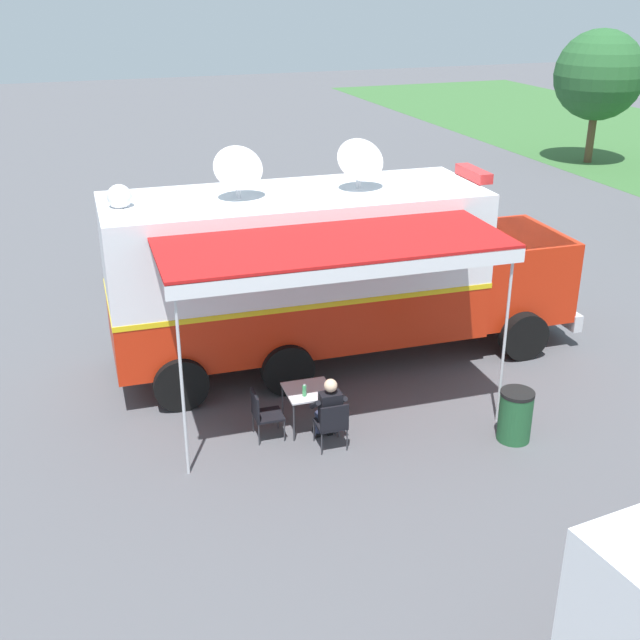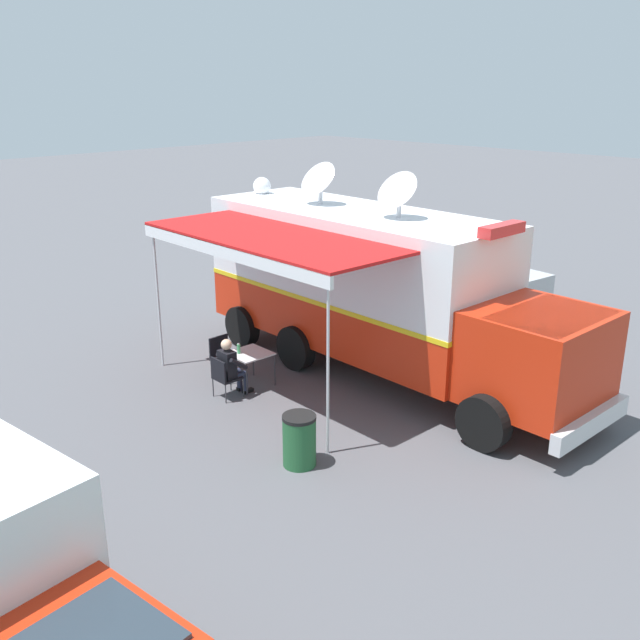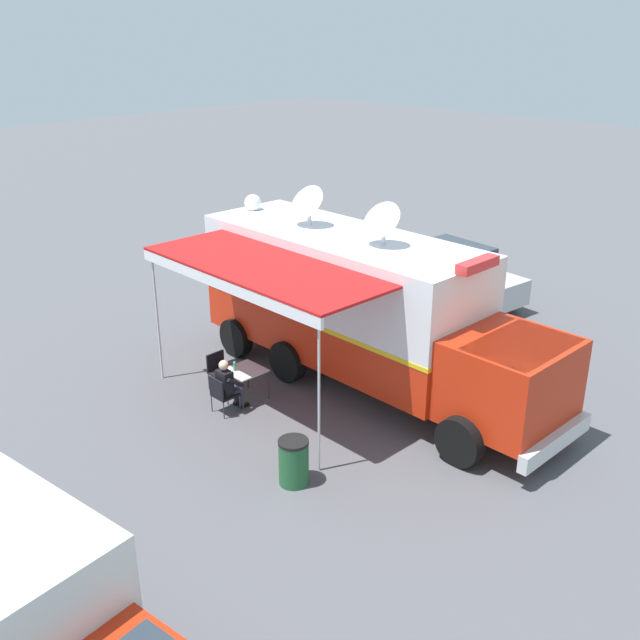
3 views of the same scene
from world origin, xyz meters
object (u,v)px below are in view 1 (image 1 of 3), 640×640
at_px(car_behind_truck, 198,239).
at_px(folding_chair_at_table, 332,422).
at_px(water_bottle, 304,390).
at_px(trash_bin, 515,416).
at_px(command_truck, 333,268).
at_px(seated_responder, 329,409).
at_px(folding_table, 309,393).
at_px(folding_chair_beside_table, 262,411).

bearing_deg(car_behind_truck, folding_chair_at_table, 1.71).
distance_m(water_bottle, trash_bin, 3.57).
relative_size(command_truck, seated_responder, 7.67).
xyz_separation_m(folding_chair_at_table, seated_responder, (-0.19, 0.01, 0.14)).
bearing_deg(seated_responder, folding_table, -166.71).
xyz_separation_m(trash_bin, car_behind_truck, (-10.10, -3.29, 0.42)).
distance_m(folding_chair_at_table, trash_bin, 3.10).
relative_size(trash_bin, car_behind_truck, 0.21).
height_order(folding_chair_beside_table, seated_responder, seated_responder).
distance_m(command_truck, car_behind_truck, 6.36).
height_order(folding_chair_at_table, seated_responder, seated_responder).
relative_size(command_truck, water_bottle, 42.78).
xyz_separation_m(folding_table, car_behind_truck, (-8.55, -0.14, 0.21)).
relative_size(folding_table, trash_bin, 0.91).
relative_size(folding_table, folding_chair_at_table, 0.96).
height_order(folding_table, folding_chair_beside_table, folding_chair_beside_table).
bearing_deg(seated_responder, trash_bin, 72.70).
relative_size(folding_chair_at_table, seated_responder, 0.70).
bearing_deg(command_truck, folding_table, -28.83).
xyz_separation_m(folding_chair_at_table, car_behind_truck, (-9.35, -0.28, 0.37)).
bearing_deg(car_behind_truck, folding_table, 0.96).
bearing_deg(trash_bin, folding_table, -116.18).
bearing_deg(folding_chair_at_table, folding_chair_beside_table, -126.30).
distance_m(folding_table, seated_responder, 0.63).
bearing_deg(folding_chair_at_table, car_behind_truck, -178.29).
bearing_deg(trash_bin, seated_responder, -107.30).
bearing_deg(car_behind_truck, command_truck, 13.86).
distance_m(water_bottle, seated_responder, 0.55).
bearing_deg(water_bottle, seated_responder, 32.75).
xyz_separation_m(seated_responder, trash_bin, (0.93, 3.00, -0.20)).
relative_size(folding_chair_at_table, car_behind_truck, 0.20).
height_order(folding_chair_at_table, trash_bin, trash_bin).
relative_size(folding_table, water_bottle, 3.72).
relative_size(folding_chair_beside_table, trash_bin, 0.96).
xyz_separation_m(folding_table, folding_chair_at_table, (0.80, 0.14, -0.16)).
distance_m(trash_bin, car_behind_truck, 10.63).
distance_m(seated_responder, car_behind_truck, 9.17).
bearing_deg(folding_table, seated_responder, 13.29).
relative_size(folding_table, car_behind_truck, 0.19).
distance_m(folding_chair_beside_table, trash_bin, 4.25).
xyz_separation_m(seated_responder, car_behind_truck, (-9.16, -0.29, 0.23)).
relative_size(folding_chair_at_table, trash_bin, 0.96).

